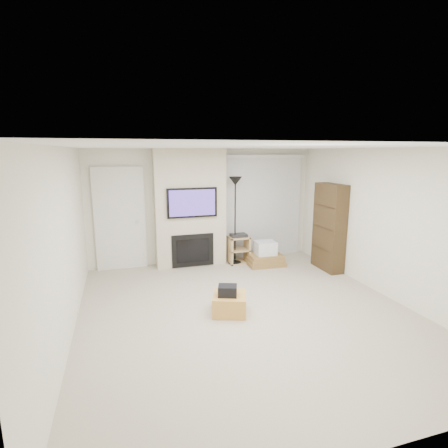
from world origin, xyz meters
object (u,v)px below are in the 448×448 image
object	(u,v)px
ottoman	(230,304)
box_stack	(265,256)
floor_lamp	(235,196)
bookshelf	(329,227)
av_stand	(238,248)

from	to	relation	value
ottoman	box_stack	bearing A→B (deg)	54.02
floor_lamp	bookshelf	distance (m)	2.06
ottoman	bookshelf	world-z (taller)	bookshelf
floor_lamp	box_stack	bearing A→B (deg)	-23.76
av_stand	box_stack	world-z (taller)	av_stand
box_stack	bookshelf	distance (m)	1.49
ottoman	floor_lamp	distance (m)	2.79
bookshelf	floor_lamp	bearing A→B (deg)	152.71
bookshelf	ottoman	bearing A→B (deg)	-152.17
ottoman	floor_lamp	bearing A→B (deg)	69.49
av_stand	box_stack	distance (m)	0.61
ottoman	av_stand	world-z (taller)	av_stand
bookshelf	av_stand	bearing A→B (deg)	150.53
floor_lamp	av_stand	world-z (taller)	floor_lamp
ottoman	bookshelf	distance (m)	3.04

